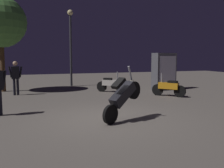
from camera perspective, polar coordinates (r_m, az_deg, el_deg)
name	(u,v)px	position (r m, az deg, el deg)	size (l,w,h in m)	color
ground_plane	(107,118)	(7.88, -1.10, -7.82)	(40.00, 40.00, 0.00)	#605951
motorcycle_black_foreground	(123,96)	(7.50, 2.44, -2.75)	(1.49, 0.91, 1.63)	black
motorcycle_white_parked_left	(111,84)	(13.42, -0.20, -0.01)	(1.34, 1.14, 1.11)	black
motorcycle_orange_parked_right	(169,87)	(12.35, 12.74, -0.72)	(1.15, 1.33, 1.11)	black
person_bystander_far	(16,75)	(13.23, -21.05, 1.93)	(0.67, 0.25, 1.68)	black
streetlamp_near	(71,38)	(16.37, -9.38, 10.31)	(0.36, 0.36, 4.82)	#38383D
tree_left_bg	(0,22)	(14.95, -24.00, 12.68)	(2.71, 2.71, 5.09)	#4C331E
kiosk_billboard	(164,71)	(14.76, 11.79, 2.84)	(1.68, 0.98, 2.10)	#595960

